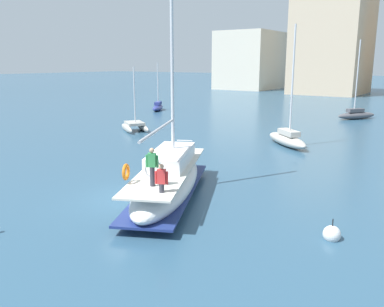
# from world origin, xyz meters

# --- Properties ---
(ground_plane) EXTENTS (400.00, 400.00, 0.00)m
(ground_plane) POSITION_xyz_m (0.00, 0.00, 0.00)
(ground_plane) COLOR #2D516B
(main_sailboat) EXTENTS (6.28, 9.70, 11.56)m
(main_sailboat) POSITION_xyz_m (1.25, 1.19, 0.90)
(main_sailboat) COLOR white
(main_sailboat) RESTS_ON ground
(moored_sloop_near) EXTENTS (3.88, 4.69, 8.77)m
(moored_sloop_near) POSITION_xyz_m (2.24, 34.84, 0.57)
(moored_sloop_near) COLOR #4C4C51
(moored_sloop_near) RESTS_ON ground
(moored_sloop_far) EXTENTS (4.43, 3.87, 5.97)m
(moored_sloop_far) POSITION_xyz_m (-13.04, 14.43, 0.50)
(moored_sloop_far) COLOR #B7B2A8
(moored_sloop_far) RESTS_ON ground
(moored_catamaran) EXTENTS (3.13, 4.56, 6.27)m
(moored_catamaran) POSITION_xyz_m (-21.79, 28.56, 0.50)
(moored_catamaran) COLOR navy
(moored_catamaran) RESTS_ON ground
(moored_cutter_left) EXTENTS (4.95, 4.52, 9.05)m
(moored_cutter_left) POSITION_xyz_m (1.35, 16.04, 0.60)
(moored_cutter_left) COLOR #B7B2A8
(moored_cutter_left) RESTS_ON ground
(mooring_buoy) EXTENTS (0.65, 0.65, 0.93)m
(mooring_buoy) POSITION_xyz_m (9.07, 0.85, 0.20)
(mooring_buoy) COLOR silver
(mooring_buoy) RESTS_ON ground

